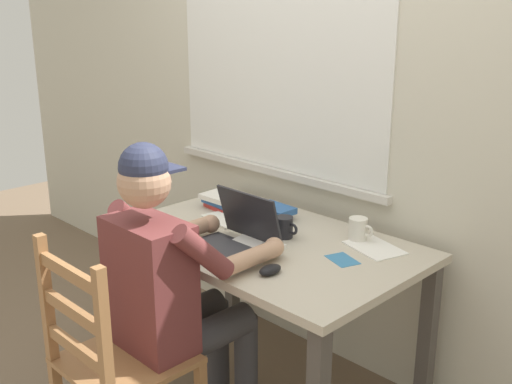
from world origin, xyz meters
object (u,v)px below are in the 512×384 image
at_px(laptop, 234,237).
at_px(landscape_photo_print, 342,260).
at_px(wooden_chair, 114,364).
at_px(computer_mouse, 270,270).
at_px(coffee_mug_white, 358,229).
at_px(book_stack_side, 222,201).
at_px(book_stack_main, 274,212).
at_px(desk, 265,260).
at_px(seated_person, 174,283).
at_px(coffee_mug_dark, 284,227).

distance_m(laptop, landscape_photo_print, 0.45).
xyz_separation_m(wooden_chair, computer_mouse, (0.28, 0.52, 0.29)).
height_order(coffee_mug_white, book_stack_side, coffee_mug_white).
height_order(computer_mouse, coffee_mug_white, coffee_mug_white).
relative_size(book_stack_main, landscape_photo_print, 1.43).
distance_m(desk, book_stack_side, 0.48).
bearing_deg(book_stack_main, computer_mouse, -47.73).
height_order(seated_person, computer_mouse, seated_person).
xyz_separation_m(coffee_mug_dark, landscape_photo_print, (0.33, -0.02, -0.05)).
bearing_deg(coffee_mug_white, wooden_chair, -106.34).
relative_size(laptop, coffee_mug_dark, 2.82).
height_order(computer_mouse, book_stack_side, book_stack_side).
bearing_deg(desk, laptop, -93.09).
bearing_deg(desk, coffee_mug_dark, 56.64).
bearing_deg(book_stack_side, laptop, -36.54).
relative_size(wooden_chair, book_stack_main, 5.16).
height_order(wooden_chair, landscape_photo_print, wooden_chair).
height_order(seated_person, coffee_mug_white, seated_person).
height_order(coffee_mug_dark, book_stack_main, coffee_mug_dark).
height_order(laptop, coffee_mug_dark, laptop).
distance_m(coffee_mug_white, landscape_photo_print, 0.24).
bearing_deg(laptop, desk, 86.91).
xyz_separation_m(coffee_mug_dark, book_stack_main, (-0.21, 0.15, -0.02)).
relative_size(coffee_mug_white, landscape_photo_print, 0.90).
bearing_deg(seated_person, laptop, 89.75).
distance_m(desk, computer_mouse, 0.38).
distance_m(book_stack_side, landscape_photo_print, 0.82).
xyz_separation_m(wooden_chair, book_stack_side, (-0.42, 0.91, 0.31)).
distance_m(seated_person, landscape_photo_print, 0.66).
distance_m(laptop, book_stack_side, 0.53).
bearing_deg(book_stack_side, desk, -18.48).
bearing_deg(computer_mouse, coffee_mug_dark, 124.71).
bearing_deg(book_stack_main, seated_person, -78.17).
bearing_deg(computer_mouse, book_stack_side, 150.99).
relative_size(seated_person, wooden_chair, 1.32).
bearing_deg(computer_mouse, laptop, 165.17).
distance_m(desk, landscape_photo_print, 0.39).
distance_m(desk, coffee_mug_white, 0.42).
bearing_deg(computer_mouse, desk, 137.51).
relative_size(wooden_chair, laptop, 2.90).
relative_size(coffee_mug_dark, book_stack_side, 0.57).
height_order(laptop, book_stack_main, laptop).
height_order(wooden_chair, laptop, laptop).
bearing_deg(laptop, book_stack_main, 110.81).
xyz_separation_m(computer_mouse, coffee_mug_white, (0.03, 0.51, 0.03)).
height_order(desk, seated_person, seated_person).
height_order(computer_mouse, landscape_photo_print, computer_mouse).
xyz_separation_m(seated_person, computer_mouse, (0.28, 0.24, 0.07)).
relative_size(seated_person, coffee_mug_white, 10.73).
bearing_deg(book_stack_side, coffee_mug_dark, -8.69).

